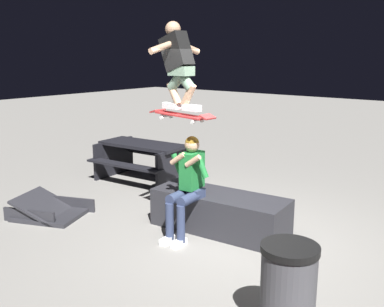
{
  "coord_description": "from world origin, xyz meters",
  "views": [
    {
      "loc": [
        -3.02,
        4.64,
        2.44
      ],
      "look_at": [
        0.53,
        0.15,
        1.14
      ],
      "focal_mm": 41.17,
      "sensor_mm": 36.0,
      "label": 1
    }
  ],
  "objects_px": {
    "ledge_box_main": "(219,212)",
    "skater_airborne": "(178,62)",
    "skateboard": "(181,115)",
    "trash_bin": "(288,294)",
    "person_sitting_on_ledge": "(187,182)",
    "kicker_ramp": "(51,212)",
    "picnic_table_back": "(143,156)"
  },
  "relations": [
    {
      "from": "person_sitting_on_ledge",
      "to": "kicker_ramp",
      "type": "distance_m",
      "value": 2.35
    },
    {
      "from": "skateboard",
      "to": "picnic_table_back",
      "type": "distance_m",
      "value": 3.0
    },
    {
      "from": "skater_airborne",
      "to": "picnic_table_back",
      "type": "relative_size",
      "value": 0.62
    },
    {
      "from": "skateboard",
      "to": "trash_bin",
      "type": "bearing_deg",
      "value": 150.34
    },
    {
      "from": "person_sitting_on_ledge",
      "to": "kicker_ramp",
      "type": "xyz_separation_m",
      "value": [
        2.12,
        0.72,
        -0.7
      ]
    },
    {
      "from": "trash_bin",
      "to": "kicker_ramp",
      "type": "bearing_deg",
      "value": -6.95
    },
    {
      "from": "skateboard",
      "to": "trash_bin",
      "type": "relative_size",
      "value": 1.15
    },
    {
      "from": "kicker_ramp",
      "to": "ledge_box_main",
      "type": "bearing_deg",
      "value": -153.81
    },
    {
      "from": "picnic_table_back",
      "to": "trash_bin",
      "type": "height_order",
      "value": "trash_bin"
    },
    {
      "from": "person_sitting_on_ledge",
      "to": "skateboard",
      "type": "height_order",
      "value": "skateboard"
    },
    {
      "from": "skater_airborne",
      "to": "kicker_ramp",
      "type": "xyz_separation_m",
      "value": [
        1.95,
        0.75,
        -2.27
      ]
    },
    {
      "from": "kicker_ramp",
      "to": "trash_bin",
      "type": "xyz_separation_m",
      "value": [
        -4.21,
        0.51,
        0.38
      ]
    },
    {
      "from": "kicker_ramp",
      "to": "trash_bin",
      "type": "height_order",
      "value": "trash_bin"
    },
    {
      "from": "kicker_ramp",
      "to": "picnic_table_back",
      "type": "xyz_separation_m",
      "value": [
        0.28,
        -2.3,
        0.43
      ]
    },
    {
      "from": "person_sitting_on_ledge",
      "to": "trash_bin",
      "type": "relative_size",
      "value": 1.53
    },
    {
      "from": "trash_bin",
      "to": "skater_airborne",
      "type": "bearing_deg",
      "value": -29.11
    },
    {
      "from": "ledge_box_main",
      "to": "picnic_table_back",
      "type": "bearing_deg",
      "value": -23.63
    },
    {
      "from": "skater_airborne",
      "to": "picnic_table_back",
      "type": "xyz_separation_m",
      "value": [
        2.23,
        -1.56,
        -1.84
      ]
    },
    {
      "from": "person_sitting_on_ledge",
      "to": "skater_airborne",
      "type": "height_order",
      "value": "skater_airborne"
    },
    {
      "from": "person_sitting_on_ledge",
      "to": "trash_bin",
      "type": "height_order",
      "value": "person_sitting_on_ledge"
    },
    {
      "from": "person_sitting_on_ledge",
      "to": "ledge_box_main",
      "type": "bearing_deg",
      "value": -117.98
    },
    {
      "from": "ledge_box_main",
      "to": "picnic_table_back",
      "type": "distance_m",
      "value": 2.88
    },
    {
      "from": "ledge_box_main",
      "to": "skater_airborne",
      "type": "distance_m",
      "value": 2.15
    },
    {
      "from": "skateboard",
      "to": "picnic_table_back",
      "type": "relative_size",
      "value": 0.57
    },
    {
      "from": "ledge_box_main",
      "to": "skater_airborne",
      "type": "height_order",
      "value": "skater_airborne"
    },
    {
      "from": "person_sitting_on_ledge",
      "to": "kicker_ramp",
      "type": "relative_size",
      "value": 1.17
    },
    {
      "from": "picnic_table_back",
      "to": "ledge_box_main",
      "type": "bearing_deg",
      "value": 156.37
    },
    {
      "from": "person_sitting_on_ledge",
      "to": "skateboard",
      "type": "bearing_deg",
      "value": -9.29
    },
    {
      "from": "person_sitting_on_ledge",
      "to": "skater_airborne",
      "type": "distance_m",
      "value": 1.57
    },
    {
      "from": "picnic_table_back",
      "to": "kicker_ramp",
      "type": "bearing_deg",
      "value": 96.96
    },
    {
      "from": "trash_bin",
      "to": "ledge_box_main",
      "type": "bearing_deg",
      "value": -41.82
    },
    {
      "from": "skateboard",
      "to": "person_sitting_on_ledge",
      "type": "bearing_deg",
      "value": 170.71
    }
  ]
}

